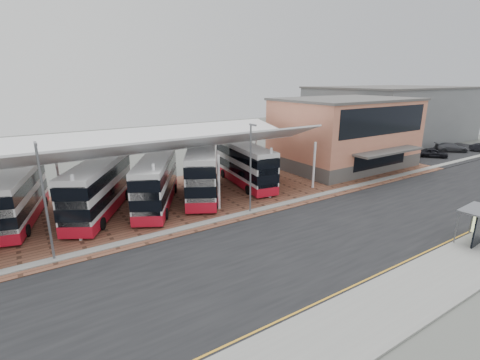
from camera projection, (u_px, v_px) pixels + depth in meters
The scene contains 21 objects.
ground at pixel (276, 244), 25.63m from camera, with size 140.00×140.00×0.00m, color #50534D.
road at pixel (285, 249), 24.82m from camera, with size 120.00×14.00×0.02m, color black.
forecourt at pixel (215, 193), 37.13m from camera, with size 72.00×16.00×0.06m, color brown.
sidewalk at pixel (383, 308), 18.37m from camera, with size 120.00×4.00×0.14m, color gray.
north_kerb at pixel (232, 216), 30.60m from camera, with size 120.00×0.80×0.14m, color gray.
carpark_surface at pixel (449, 153), 56.66m from camera, with size 22.00×10.00×0.08m, color black.
yellow_line_near at pixel (353, 291), 19.99m from camera, with size 120.00×0.12×0.01m, color gold.
yellow_line_far at pixel (348, 288), 20.23m from camera, with size 120.00×0.12×0.01m, color gold.
canopy at pixel (133, 146), 32.08m from camera, with size 37.00×11.63×7.07m.
terminal at pixel (345, 132), 47.54m from camera, with size 18.40×14.40×9.25m.
warehouse at pixel (391, 113), 68.58m from camera, with size 30.50×20.50×10.25m.
lamp_west at pixel (45, 199), 22.14m from camera, with size 0.16×0.90×8.07m.
lamp_east at pixel (251, 166), 30.50m from camera, with size 0.16×0.90×8.07m.
bus_1 at pixel (18, 198), 28.89m from camera, with size 5.07×10.83×4.35m.
bus_2 at pixel (99, 189), 30.73m from camera, with size 8.06×11.15×4.70m.
bus_3 at pixel (156, 182), 32.70m from camera, with size 7.64×11.01×4.60m.
bus_4 at pixel (202, 171), 35.86m from camera, with size 8.23×12.00×5.00m.
bus_5 at pixel (245, 165), 39.39m from camera, with size 4.21×11.39×4.59m.
carpark_car_a at pixel (433, 153), 53.38m from camera, with size 1.65×4.11×1.40m, color black.
carpark_car_b at pixel (451, 147), 57.53m from camera, with size 2.00×4.93×1.43m, color #46484E.
bus_shelter at pixel (480, 221), 25.47m from camera, with size 3.29×1.69×2.55m.
Camera 1 is at (-14.91, -18.05, 11.77)m, focal length 26.00 mm.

